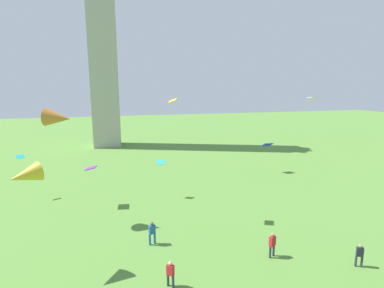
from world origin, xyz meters
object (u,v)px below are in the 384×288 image
(person_2, at_px, (152,232))
(person_3, at_px, (272,243))
(kite_flying_2, at_px, (91,168))
(kite_flying_7, at_px, (267,145))
(person_0, at_px, (360,254))
(kite_flying_5, at_px, (173,101))
(person_1, at_px, (170,272))
(kite_flying_6, at_px, (161,162))
(kite_flying_3, at_px, (20,157))
(monument_obelisk, at_px, (101,14))
(kite_flying_0, at_px, (25,175))
(kite_flying_1, at_px, (58,118))
(kite_flying_4, at_px, (313,97))

(person_2, bearing_deg, person_3, 137.60)
(kite_flying_2, bearing_deg, kite_flying_7, -66.10)
(person_0, distance_m, kite_flying_5, 17.95)
(person_1, height_order, kite_flying_6, kite_flying_6)
(kite_flying_3, distance_m, kite_flying_7, 30.69)
(kite_flying_7, bearing_deg, monument_obelisk, -54.92)
(person_1, relative_size, person_2, 0.92)
(kite_flying_0, bearing_deg, kite_flying_1, 137.59)
(monument_obelisk, relative_size, person_1, 30.09)
(kite_flying_0, bearing_deg, kite_flying_6, 103.91)
(kite_flying_3, bearing_deg, person_1, 94.14)
(person_0, distance_m, kite_flying_4, 13.33)
(person_3, height_order, kite_flying_5, kite_flying_5)
(kite_flying_3, bearing_deg, person_0, 111.86)
(kite_flying_2, relative_size, kite_flying_5, 1.28)
(person_1, distance_m, kite_flying_7, 27.74)
(kite_flying_0, relative_size, kite_flying_7, 1.50)
(person_3, xyz_separation_m, kite_flying_2, (-12.81, 13.24, 2.97))
(kite_flying_1, height_order, kite_flying_3, kite_flying_1)
(monument_obelisk, xyz_separation_m, kite_flying_6, (5.79, -32.01, -21.63))
(person_0, height_order, person_3, person_3)
(person_1, distance_m, kite_flying_5, 13.74)
(person_2, height_order, kite_flying_3, kite_flying_3)
(kite_flying_0, relative_size, kite_flying_5, 1.89)
(kite_flying_1, height_order, kite_flying_6, kite_flying_1)
(kite_flying_7, bearing_deg, kite_flying_6, 14.81)
(person_0, height_order, kite_flying_4, kite_flying_4)
(kite_flying_3, bearing_deg, kite_flying_1, 94.10)
(person_1, xyz_separation_m, kite_flying_6, (1.99, 15.13, 2.98))
(kite_flying_0, distance_m, kite_flying_6, 15.68)
(kite_flying_2, bearing_deg, person_2, -143.89)
(kite_flying_3, bearing_deg, kite_flying_6, 136.26)
(kite_flying_1, height_order, kite_flying_5, kite_flying_5)
(kite_flying_2, bearing_deg, kite_flying_0, 173.05)
(person_2, bearing_deg, kite_flying_4, 171.02)
(kite_flying_4, bearing_deg, person_0, 176.93)
(person_0, xyz_separation_m, kite_flying_4, (1.83, 8.45, 10.15))
(kite_flying_0, bearing_deg, kite_flying_5, 84.13)
(person_3, relative_size, kite_flying_6, 1.75)
(kite_flying_1, relative_size, kite_flying_7, 1.72)
(kite_flying_6, bearing_deg, kite_flying_0, 78.90)
(kite_flying_3, bearing_deg, person_3, 109.50)
(monument_obelisk, height_order, person_2, monument_obelisk)
(person_1, bearing_deg, kite_flying_7, 94.78)
(kite_flying_3, relative_size, kite_flying_6, 0.92)
(person_2, xyz_separation_m, kite_flying_0, (-7.86, -1.73, 5.66))
(kite_flying_4, xyz_separation_m, kite_flying_5, (-12.35, 2.19, -0.23))
(kite_flying_4, height_order, kite_flying_6, kite_flying_4)
(kite_flying_5, distance_m, kite_flying_7, 20.79)
(kite_flying_3, bearing_deg, kite_flying_2, 120.36)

